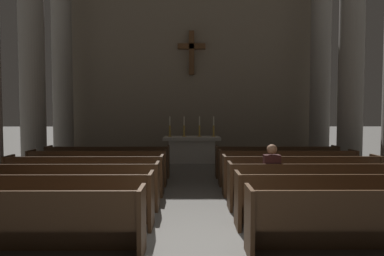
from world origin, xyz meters
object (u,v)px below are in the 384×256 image
(pew_right_row_1, at_px, (381,221))
(candlestick_inner_right, at_px, (199,130))
(pew_right_row_4, at_px, (300,175))
(altar, at_px, (192,149))
(pew_left_row_4, at_px, (85,176))
(pew_right_row_3, at_px, (319,186))
(column_right_third, at_px, (351,65))
(pew_left_row_2, at_px, (44,201))
(lone_worshipper, at_px, (271,175))
(column_left_fourth, at_px, (62,74))
(pew_left_row_3, at_px, (68,186))
(column_left_third, at_px, (32,65))
(pew_right_row_5, at_px, (287,168))
(candlestick_outer_left, at_px, (170,130))
(pew_left_row_6, at_px, (108,162))
(pew_right_row_6, at_px, (276,162))
(candlestick_inner_left, at_px, (184,130))
(candlestick_outer_right, at_px, (214,130))
(pew_right_row_2, at_px, (344,200))
(pew_left_row_5, at_px, (98,168))
(column_right_fourth, at_px, (320,74))

(pew_right_row_1, xyz_separation_m, candlestick_inner_right, (-2.22, 8.29, 0.79))
(pew_right_row_4, xyz_separation_m, altar, (-2.52, 5.08, 0.06))
(pew_right_row_4, bearing_deg, pew_left_row_4, 180.00)
(pew_right_row_3, bearing_deg, column_right_third, 57.54)
(pew_left_row_2, xyz_separation_m, candlestick_inner_right, (2.82, 7.22, 0.79))
(pew_right_row_1, height_order, lone_worshipper, lone_worshipper)
(pew_left_row_4, xyz_separation_m, column_left_fourth, (-2.69, 5.68, 3.02))
(pew_left_row_3, height_order, pew_right_row_3, same)
(pew_left_row_4, xyz_separation_m, candlestick_inner_right, (2.82, 5.08, 0.79))
(pew_right_row_4, height_order, column_left_third, column_left_third)
(pew_right_row_5, bearing_deg, pew_left_row_4, -167.97)
(lone_worshipper, bearing_deg, candlestick_outer_left, 111.50)
(pew_right_row_4, bearing_deg, pew_right_row_3, -90.00)
(candlestick_inner_right, xyz_separation_m, lone_worshipper, (1.26, -6.11, -0.57))
(column_left_fourth, xyz_separation_m, candlestick_inner_right, (5.50, -0.61, -2.23))
(pew_left_row_2, xyz_separation_m, pew_left_row_6, (0.00, 4.29, 0.00))
(pew_right_row_5, bearing_deg, pew_right_row_6, 90.00)
(column_right_third, bearing_deg, pew_right_row_5, -142.28)
(candlestick_inner_left, bearing_deg, pew_right_row_1, -71.24)
(pew_left_row_2, distance_m, candlestick_inner_left, 7.59)
(pew_right_row_3, relative_size, column_left_third, 0.51)
(pew_left_row_2, relative_size, candlestick_outer_right, 4.64)
(pew_right_row_1, distance_m, lone_worshipper, 2.39)
(pew_right_row_2, relative_size, column_left_fourth, 0.51)
(altar, height_order, candlestick_inner_right, candlestick_inner_right)
(pew_left_row_5, bearing_deg, pew_left_row_2, -90.00)
(pew_left_row_4, xyz_separation_m, pew_right_row_2, (5.03, -2.14, 0.00))
(candlestick_inner_left, bearing_deg, pew_left_row_3, -109.83)
(column_right_third, distance_m, candlestick_outer_right, 5.26)
(column_left_third, bearing_deg, candlestick_inner_right, 19.29)
(candlestick_inner_right, bearing_deg, pew_left_row_5, -125.13)
(column_right_fourth, bearing_deg, candlestick_inner_left, -173.72)
(pew_left_row_6, xyz_separation_m, pew_right_row_6, (5.03, 0.00, 0.00))
(column_left_third, relative_size, column_left_fourth, 1.00)
(lone_worshipper, bearing_deg, pew_right_row_3, -2.30)
(pew_left_row_2, relative_size, pew_right_row_1, 1.00)
(pew_right_row_4, bearing_deg, pew_left_row_3, -167.97)
(pew_right_row_1, xyz_separation_m, candlestick_inner_left, (-2.82, 8.29, 0.79))
(candlestick_outer_right, bearing_deg, column_right_fourth, 7.92)
(candlestick_outer_left, distance_m, lone_worshipper, 6.59)
(pew_left_row_6, bearing_deg, column_right_fourth, 24.61)
(pew_right_row_3, bearing_deg, column_right_fourth, 68.31)
(pew_left_row_3, height_order, pew_left_row_6, same)
(pew_left_row_4, distance_m, pew_left_row_5, 1.07)
(pew_right_row_2, height_order, column_left_third, column_left_third)
(altar, bearing_deg, column_right_fourth, 6.64)
(pew_right_row_6, xyz_separation_m, column_right_third, (2.69, 1.01, 3.02))
(column_right_fourth, height_order, lone_worshipper, column_right_fourth)
(pew_right_row_3, height_order, column_left_fourth, column_left_fourth)
(pew_right_row_4, bearing_deg, pew_left_row_2, -156.92)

